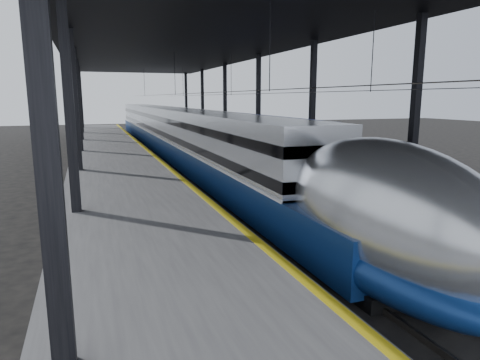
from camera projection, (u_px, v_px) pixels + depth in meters
name	position (u px, v px, depth m)	size (l,w,h in m)	color
ground	(272.00, 264.00, 13.49)	(160.00, 160.00, 0.00)	black
platform	(115.00, 164.00, 30.75)	(6.00, 80.00, 1.00)	#4C4C4F
yellow_strip	(154.00, 155.00, 31.57)	(0.30, 80.00, 0.01)	gold
rails	(221.00, 164.00, 33.46)	(6.52, 80.00, 0.16)	slate
canopy	(186.00, 43.00, 30.90)	(18.00, 75.00, 9.47)	black
tgv_train	(177.00, 135.00, 36.87)	(3.00, 65.20, 4.29)	silver
second_train	(199.00, 126.00, 49.40)	(2.80, 56.05, 3.86)	navy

